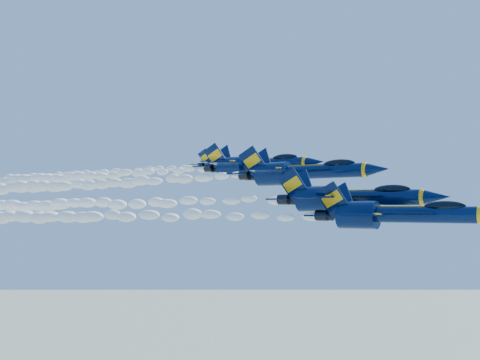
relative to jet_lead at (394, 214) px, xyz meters
The scene contains 10 objects.
jet_lead is the anchor object (origin of this frame).
smoke_trail_jet_lead 36.11m from the jet_lead, behind, with size 58.45×2.05×1.85m, color white.
jet_second 7.52m from the jet_lead, 143.60° to the left, with size 17.05×13.99×6.34m.
smoke_trail_jet_second 42.67m from the jet_lead, behind, with size 58.45×2.17×1.96m, color white.
jet_third 21.25m from the jet_lead, 139.15° to the left, with size 19.43×15.94×7.22m.
smoke_trail_jet_third 55.03m from the jet_lead, 165.74° to the left, with size 58.45×2.48×2.23m, color white.
jet_fourth 35.62m from the jet_lead, 141.56° to the left, with size 19.67×16.13×7.31m.
smoke_trail_jet_fourth 68.83m from the jet_lead, 161.52° to the left, with size 58.45×2.51×2.26m, color white.
jet_fifth 47.04m from the jet_lead, 141.49° to the left, with size 15.04×12.34×5.59m.
smoke_trail_jet_fifth 77.86m from the jet_lead, 158.14° to the left, with size 58.45×1.92×1.73m, color white.
Camera 1 is at (27.73, -56.58, 150.74)m, focal length 40.00 mm.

